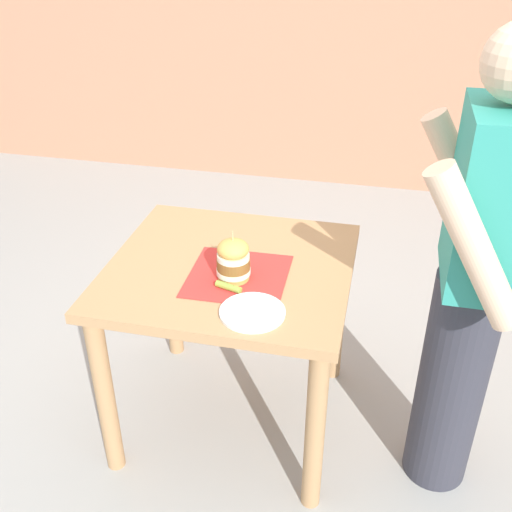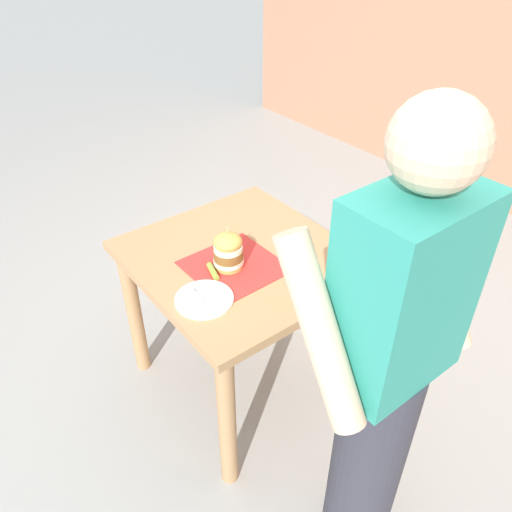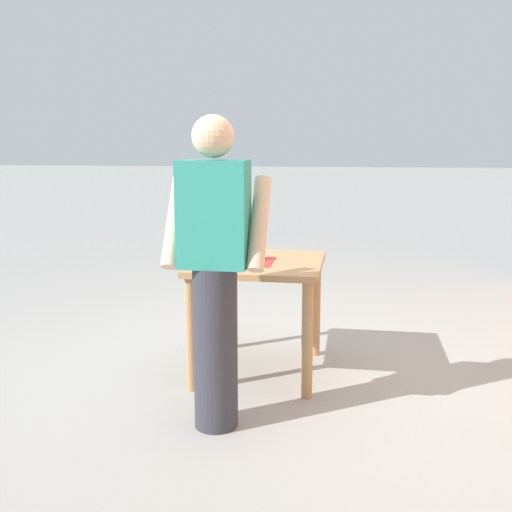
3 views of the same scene
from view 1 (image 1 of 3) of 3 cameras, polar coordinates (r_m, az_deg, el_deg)
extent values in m
plane|color=#9E9E99|center=(2.73, -2.12, -14.82)|extent=(80.00, 80.00, 0.00)
cube|color=tan|center=(2.25, -2.48, -1.24)|extent=(0.85, 0.90, 0.04)
cylinder|color=tan|center=(2.86, -8.03, -3.13)|extent=(0.07, 0.07, 0.74)
cylinder|color=tan|center=(2.35, -14.18, -12.79)|extent=(0.07, 0.07, 0.74)
cylinder|color=tan|center=(2.71, 7.76, -5.18)|extent=(0.07, 0.07, 0.74)
cylinder|color=tan|center=(2.17, 5.63, -16.30)|extent=(0.07, 0.07, 0.74)
cube|color=red|center=(2.17, -1.73, -1.90)|extent=(0.36, 0.36, 0.00)
cylinder|color=gold|center=(2.15, -2.14, -1.86)|extent=(0.11, 0.11, 0.02)
cylinder|color=silver|center=(2.14, -2.15, -1.42)|extent=(0.12, 0.12, 0.02)
cylinder|color=brown|center=(2.12, -2.17, -0.73)|extent=(0.12, 0.12, 0.04)
cylinder|color=silver|center=(2.11, -2.18, -0.03)|extent=(0.12, 0.12, 0.02)
ellipsoid|color=gold|center=(2.09, -2.20, 0.68)|extent=(0.11, 0.11, 0.07)
cylinder|color=#D1B77F|center=(2.07, -2.22, 1.72)|extent=(0.00, 0.00, 0.05)
cylinder|color=#8EA83D|center=(2.09, -2.63, -2.96)|extent=(0.05, 0.10, 0.02)
cylinder|color=white|center=(1.98, -0.35, -5.37)|extent=(0.22, 0.22, 0.01)
cylinder|color=silver|center=(1.98, -0.25, -4.89)|extent=(0.04, 0.17, 0.01)
cylinder|color=silver|center=(1.96, -0.45, -5.39)|extent=(0.03, 0.17, 0.01)
cylinder|color=#33333D|center=(2.32, 18.12, -11.36)|extent=(0.24, 0.24, 0.90)
cube|color=teal|center=(1.93, 21.58, 5.07)|extent=(0.36, 0.22, 0.56)
cylinder|color=beige|center=(2.15, 19.12, 6.65)|extent=(0.09, 0.34, 0.50)
cylinder|color=beige|center=(1.74, 20.11, 0.65)|extent=(0.09, 0.34, 0.50)
camera|label=2|loc=(1.22, 63.41, 17.22)|focal=35.00mm
camera|label=3|loc=(4.18, 66.83, 6.75)|focal=42.00mm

